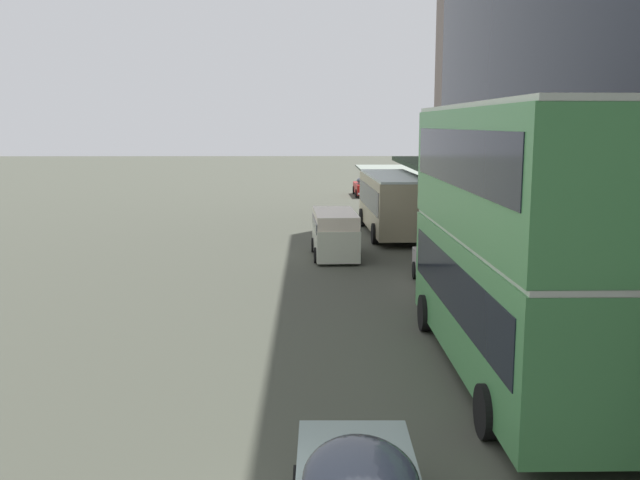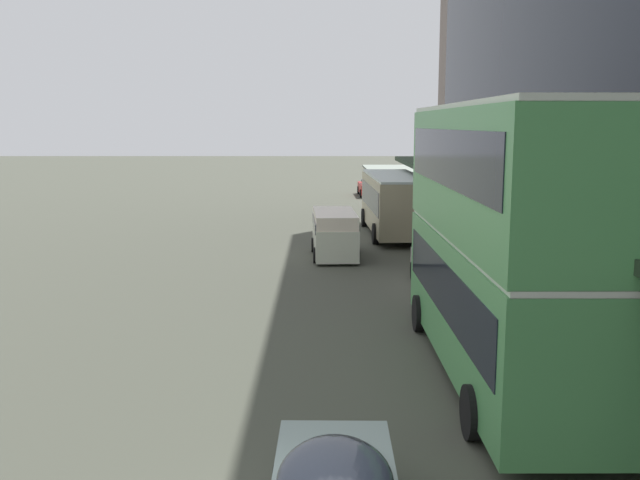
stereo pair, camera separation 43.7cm
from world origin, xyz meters
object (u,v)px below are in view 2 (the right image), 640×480
object	(u,v)px
transit_bus_kerbside_rear	(504,233)
vw_van	(336,231)
transit_bus_kerbside_front	(396,200)
sedan_second_near	(444,266)
sedan_trailing_mid	(372,186)

from	to	relation	value
transit_bus_kerbside_rear	vw_van	size ratio (longest dim) A/B	2.29
transit_bus_kerbside_front	sedan_second_near	xyz separation A→B (m)	(0.43, -12.11, -1.00)
sedan_trailing_mid	vw_van	bearing A→B (deg)	-97.21
transit_bus_kerbside_rear	sedan_second_near	world-z (taller)	transit_bus_kerbside_rear
transit_bus_kerbside_rear	vw_van	bearing A→B (deg)	102.89
vw_van	sedan_second_near	bearing A→B (deg)	-58.99
transit_bus_kerbside_rear	transit_bus_kerbside_front	bearing A→B (deg)	90.50
sedan_trailing_mid	sedan_second_near	distance (m)	32.35
transit_bus_kerbside_front	transit_bus_kerbside_rear	size ratio (longest dim) A/B	0.88
vw_van	transit_bus_kerbside_rear	bearing A→B (deg)	-77.11
transit_bus_kerbside_front	sedan_second_near	bearing A→B (deg)	-87.98
sedan_second_near	vw_van	xyz separation A→B (m)	(-3.62, 6.01, 0.32)
transit_bus_kerbside_front	transit_bus_kerbside_rear	bearing A→B (deg)	-89.50
transit_bus_kerbside_rear	sedan_second_near	xyz separation A→B (m)	(0.25, 8.70, -2.50)
sedan_trailing_mid	vw_van	xyz separation A→B (m)	(-3.33, -26.34, 0.35)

